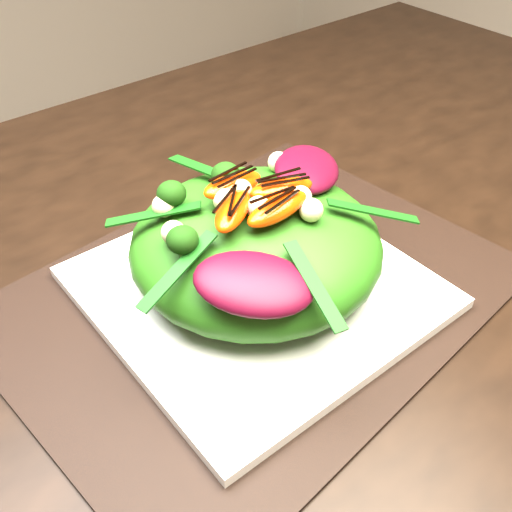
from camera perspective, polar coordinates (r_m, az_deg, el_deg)
dining_table at (r=0.56m, az=-4.87°, el=-5.41°), size 1.60×0.90×0.75m
placemat at (r=0.55m, az=0.00°, el=-3.53°), size 0.47×0.37×0.00m
plate_base at (r=0.54m, az=0.00°, el=-2.99°), size 0.27×0.27×0.01m
salad_bowl at (r=0.53m, az=0.00°, el=-1.92°), size 0.28×0.28×0.02m
lettuce_mound at (r=0.51m, az=0.00°, el=1.13°), size 0.24×0.24×0.08m
radicchio_leaf at (r=0.54m, az=4.89°, el=8.26°), size 0.11×0.10×0.02m
orange_segment at (r=0.50m, az=-3.14°, el=6.40°), size 0.06×0.03×0.01m
broccoli_floret at (r=0.48m, az=-9.93°, el=3.90°), size 0.04×0.04×0.03m
macadamia_nut at (r=0.49m, az=5.59°, el=5.68°), size 0.02×0.02×0.02m
balsamic_drizzle at (r=0.49m, az=-3.18°, el=7.19°), size 0.04×0.01×0.00m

